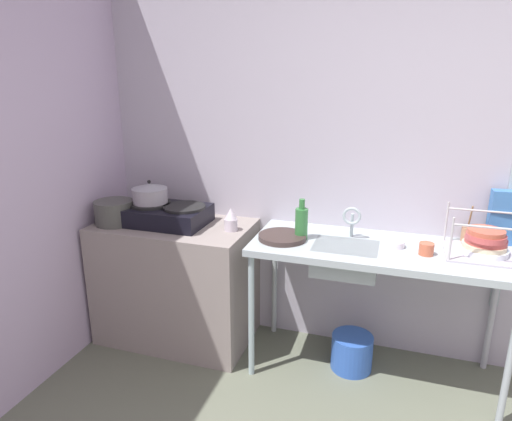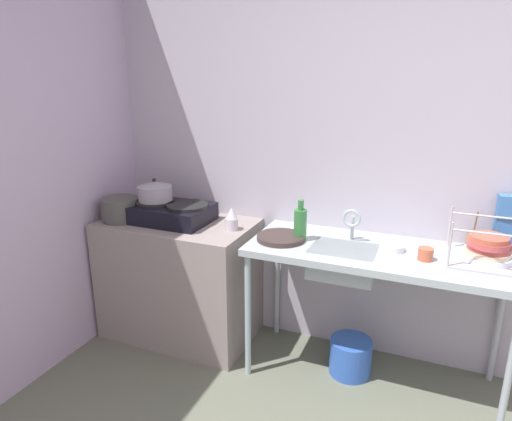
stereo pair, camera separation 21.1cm
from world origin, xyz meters
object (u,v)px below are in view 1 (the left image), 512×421
Objects in this scene: faucet at (352,218)px; utensil_jar at (467,234)px; cereal_box at (506,219)px; pot_on_left_burner at (150,193)px; stove at (168,214)px; small_bowl_on_drainboard at (394,244)px; bucket_on_floor at (352,352)px; percolator at (231,220)px; bottle_by_sink at (301,223)px; sink_basin at (345,259)px; frying_pan at (282,237)px; pot_beside_stove at (114,212)px; dish_rack at (485,244)px; cup_by_rack at (426,249)px.

utensil_jar reaches higher than faucet.
pot_on_left_burner is at bearing -177.16° from cereal_box.
stove is 1.19m from faucet.
small_bowl_on_drainboard is 0.76m from bucket_on_floor.
faucet reaches higher than small_bowl_on_drainboard.
percolator is 1.12m from bucket_on_floor.
percolator is 0.46m from bottle_by_sink.
stove is 0.90m from bottle_by_sink.
bottle_by_sink is (0.45, -0.01, 0.03)m from percolator.
frying_pan is at bearing -178.48° from sink_basin.
cereal_box is (2.35, 0.34, 0.08)m from pot_beside_stove.
small_bowl_on_drainboard is at bearing 1.27° from percolator.
faucet is 1.68× the size of small_bowl_on_drainboard.
sink_basin reaches higher than bucket_on_floor.
pot_beside_stove is 1.03× the size of bottle_by_sink.
dish_rack reaches higher than percolator.
sink_basin is 0.64m from bucket_on_floor.
cereal_box is at bearing 6.26° from pot_on_left_burner.
sink_basin is 0.93× the size of dish_rack.
pot_on_left_burner reaches higher than stove.
percolator is at bearing -174.92° from cereal_box.
sink_basin is at bearing -3.78° from percolator.
pot_on_left_burner reaches higher than pot_beside_stove.
faucet is 2.50× the size of cup_by_rack.
bottle_by_sink reaches higher than bucket_on_floor.
faucet reaches higher than pot_beside_stove.
cup_by_rack is at bearing -18.13° from faucet.
utensil_jar reaches higher than frying_pan.
pot_on_left_burner reaches higher than frying_pan.
cup_by_rack is 0.32× the size of bottle_by_sink.
cup_by_rack is at bearing -129.29° from utensil_jar.
utensil_jar is (1.39, 0.24, -0.02)m from percolator.
cereal_box reaches higher than bucket_on_floor.
percolator is 1.25× the size of small_bowl_on_drainboard.
utensil_jar is at bearing 28.16° from small_bowl_on_drainboard.
pot_on_left_burner reaches higher than faucet.
bottle_by_sink is 0.97× the size of bucket_on_floor.
stove is 1.47m from bucket_on_floor.
cereal_box reaches higher than dish_rack.
pot_on_left_burner is at bearing -180.00° from stove.
utensil_jar is (2.17, 0.35, -0.03)m from pot_beside_stove.
stove is at bearing -178.93° from dish_rack.
cereal_box reaches higher than utensil_jar.
dish_rack is 0.47m from small_bowl_on_drainboard.
dish_rack is (0.73, 0.08, 0.15)m from sink_basin.
cereal_box is (2.15, 0.24, -0.04)m from pot_on_left_burner.
dish_rack is 0.31m from cup_by_rack.
dish_rack is at bearing 3.64° from bucket_on_floor.
sink_basin is 1.45× the size of bucket_on_floor.
faucet is 0.68m from utensil_jar.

